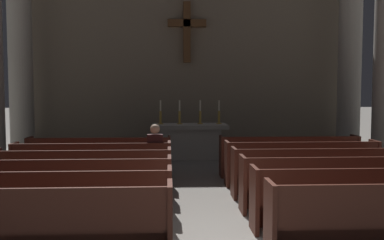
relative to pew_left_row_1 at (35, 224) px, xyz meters
The scene contains 20 objects.
pew_left_row_1 is the anchor object (origin of this frame).
pew_left_row_2 1.01m from the pew_left_row_1, 90.00° to the left, with size 3.24×0.50×0.95m.
pew_left_row_3 2.02m from the pew_left_row_1, 90.00° to the left, with size 3.24×0.50×0.95m.
pew_left_row_4 3.02m from the pew_left_row_1, 90.00° to the left, with size 3.24×0.50×0.95m.
pew_left_row_5 4.03m from the pew_left_row_1, 90.00° to the left, with size 3.24×0.50×0.95m.
pew_left_row_6 5.04m from the pew_left_row_1, 90.00° to the left, with size 3.24×0.50×0.95m.
pew_right_row_2 4.51m from the pew_left_row_1, 12.91° to the left, with size 3.24×0.50×0.95m.
pew_right_row_3 4.84m from the pew_left_row_1, 24.62° to the left, with size 3.24×0.50×0.95m.
pew_right_row_4 5.34m from the pew_left_row_1, 34.50° to the left, with size 3.24×0.50×0.95m.
pew_right_row_5 5.97m from the pew_left_row_1, 42.51° to the left, with size 3.24×0.50×0.95m.
pew_right_row_6 6.69m from the pew_left_row_1, 48.88° to the left, with size 3.24×0.50×0.95m.
column_left_fourth 9.59m from the pew_left_row_1, 108.43° to the left, with size 1.09×1.09×6.05m.
column_right_fourth 11.71m from the pew_left_row_1, 50.19° to the left, with size 1.09×1.09×6.05m.
altar 8.04m from the pew_left_row_1, 74.14° to the left, with size 2.20×0.90×1.01m.
candlestick_outer_left 7.89m from the pew_left_row_1, 80.11° to the left, with size 0.16×0.16×0.69m.
candlestick_inner_left 8.00m from the pew_left_row_1, 76.21° to the left, with size 0.16×0.16×0.69m.
candlestick_inner_right 8.17m from the pew_left_row_1, 72.10° to the left, with size 0.16×0.16×0.69m.
candlestick_outer_right 8.35m from the pew_left_row_1, 68.50° to the left, with size 0.16×0.16×0.69m.
apse_with_cross 10.73m from the pew_left_row_1, 77.65° to the left, with size 11.41×0.49×7.08m.
lone_worshipper 4.28m from the pew_left_row_1, 72.30° to the left, with size 0.32×0.43×1.32m.
Camera 1 is at (-0.62, -5.32, 2.09)m, focal length 42.10 mm.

